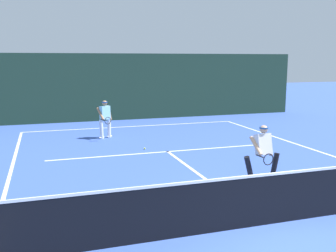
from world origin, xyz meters
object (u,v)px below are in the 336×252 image
(tennis_ball_extra, at_px, (254,144))
(player_near, at_px, (263,152))
(tennis_ball, at_px, (145,149))
(player_far, at_px, (105,118))

(tennis_ball_extra, bearing_deg, player_near, -117.95)
(player_near, relative_size, tennis_ball, 23.23)
(player_far, bearing_deg, tennis_ball, 86.90)
(player_near, xyz_separation_m, tennis_ball, (-1.93, 4.66, -0.80))
(player_far, xyz_separation_m, tennis_ball, (1.01, -2.46, -0.81))
(player_far, height_order, tennis_ball_extra, player_far)
(player_far, height_order, tennis_ball, player_far)
(player_near, height_order, player_far, player_far)
(player_near, bearing_deg, tennis_ball_extra, -122.61)
(player_near, xyz_separation_m, tennis_ball_extra, (2.16, 4.08, -0.80))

